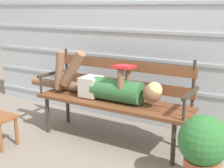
{
  "coord_description": "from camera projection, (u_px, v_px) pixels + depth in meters",
  "views": [
    {
      "loc": [
        1.54,
        -2.44,
        1.42
      ],
      "look_at": [
        0.0,
        0.18,
        0.64
      ],
      "focal_mm": 48.13,
      "sensor_mm": 36.0,
      "label": 1
    }
  ],
  "objects": [
    {
      "name": "ground_plane",
      "position": [
        103.0,
        146.0,
        3.15
      ],
      "size": [
        12.0,
        12.0,
        0.0
      ],
      "primitive_type": "plane",
      "color": "gray"
    },
    {
      "name": "potted_plant",
      "position": [
        203.0,
        149.0,
        2.34
      ],
      "size": [
        0.4,
        0.4,
        0.62
      ],
      "color": "#AD5B3D",
      "rests_on": "ground"
    },
    {
      "name": "reclining_person",
      "position": [
        105.0,
        86.0,
        3.19
      ],
      "size": [
        1.73,
        0.26,
        0.52
      ],
      "color": "#33703D"
    },
    {
      "name": "house_siding",
      "position": [
        140.0,
        31.0,
        3.55
      ],
      "size": [
        4.86,
        0.08,
        2.28
      ],
      "color": "#B2BCC6",
      "rests_on": "ground"
    },
    {
      "name": "park_bench",
      "position": [
        115.0,
        94.0,
        3.23
      ],
      "size": [
        1.72,
        0.49,
        0.93
      ],
      "color": "brown",
      "rests_on": "ground"
    }
  ]
}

